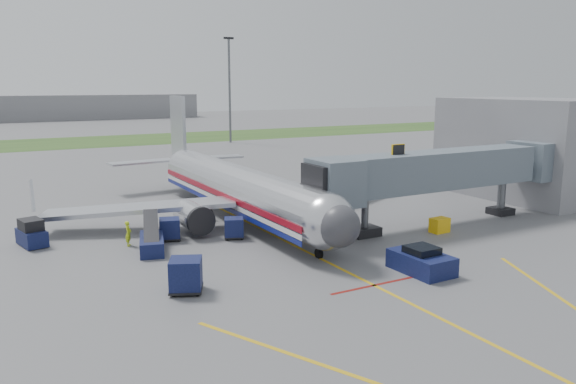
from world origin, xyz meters
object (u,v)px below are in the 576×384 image
pushback_tug (421,261)px  ramp_worker (128,234)px  airliner (238,188)px  belt_loader (152,243)px  baggage_tug (32,234)px

pushback_tug → ramp_worker: ramp_worker is taller
ramp_worker → airliner: bearing=-43.1°
pushback_tug → belt_loader: bearing=136.8°
baggage_tug → ramp_worker: size_ratio=1.69×
belt_loader → ramp_worker: (-1.10, 2.06, 0.31)m
belt_loader → ramp_worker: bearing=118.2°
pushback_tug → airliner: bearing=102.0°
ramp_worker → belt_loader: bearing=-126.8°
baggage_tug → ramp_worker: bearing=-29.1°
airliner → baggage_tug: size_ratio=11.68×
airliner → ramp_worker: (-10.43, -4.18, -1.74)m
baggage_tug → belt_loader: (7.18, -5.44, -0.27)m
airliner → pushback_tug: 19.27m
pushback_tug → baggage_tug: bearing=138.8°
baggage_tug → ramp_worker: 6.95m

